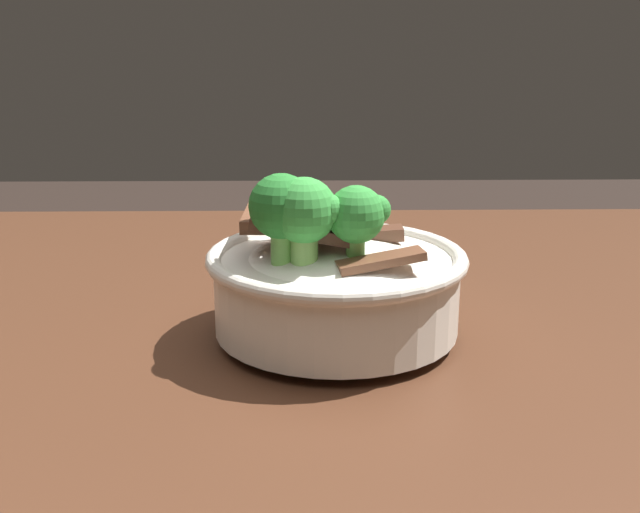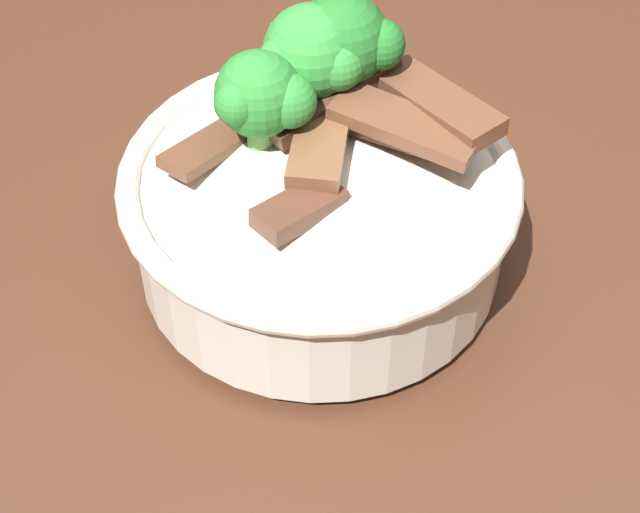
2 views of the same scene
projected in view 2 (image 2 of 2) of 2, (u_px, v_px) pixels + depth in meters
The scene contains 2 objects.
dining_table at pixel (444, 352), 0.65m from camera, with size 1.52×0.84×0.83m.
rice_bowl at pixel (320, 196), 0.50m from camera, with size 0.20×0.20×0.14m.
Camera 2 is at (0.33, 0.24, 1.22)m, focal length 55.47 mm.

